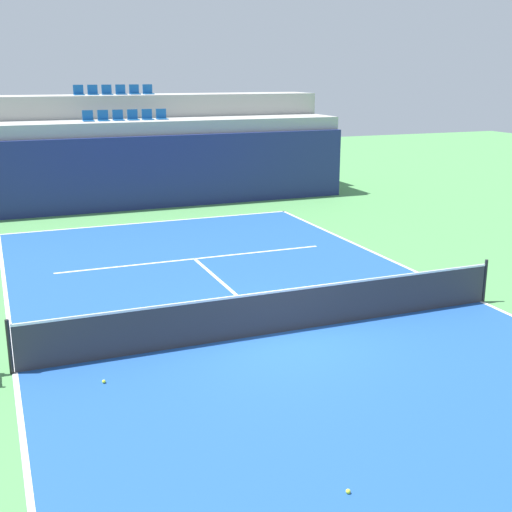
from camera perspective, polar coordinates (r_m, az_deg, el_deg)
name	(u,v)px	position (r m, az deg, el deg)	size (l,w,h in m)	color
ground_plane	(279,333)	(14.66, 2.00, -6.56)	(80.00, 80.00, 0.00)	#4C8C4C
court_surface	(279,333)	(14.66, 2.00, -6.54)	(11.00, 24.00, 0.01)	#1E4C99
baseline_far	(152,222)	(25.59, -8.85, 2.87)	(11.00, 0.10, 0.00)	white
sideline_left	(15,373)	(13.58, -19.86, -9.33)	(0.10, 24.00, 0.00)	white
sideline_right	(481,302)	(17.46, 18.64, -3.70)	(0.10, 24.00, 0.00)	white
service_line_far	(195,259)	(20.37, -5.26, -0.24)	(8.26, 0.10, 0.00)	white
centre_service_line	(230,290)	(17.45, -2.24, -2.87)	(0.10, 6.40, 0.00)	white
back_wall	(135,174)	(27.91, -10.24, 6.93)	(18.76, 0.30, 2.98)	navy
stands_tier_lower	(128,163)	(29.18, -10.82, 7.82)	(18.76, 2.40, 3.54)	#9E9E99
stands_tier_upper	(117,146)	(31.47, -11.74, 9.20)	(18.76, 2.40, 4.51)	#9E9E99
seating_row_lower	(126,117)	(29.09, -11.05, 11.54)	(3.53, 0.44, 0.44)	#145193
seating_row_upper	(114,92)	(31.41, -12.01, 13.53)	(3.53, 0.44, 0.44)	#145193
tennis_net	(280,311)	(14.48, 2.02, -4.69)	(11.08, 0.08, 1.07)	black
tennis_ball_0	(104,381)	(12.69, -12.84, -10.39)	(0.07, 0.07, 0.07)	#CCE033
tennis_ball_1	(348,491)	(9.60, 7.86, -19.25)	(0.07, 0.07, 0.07)	#CCE033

